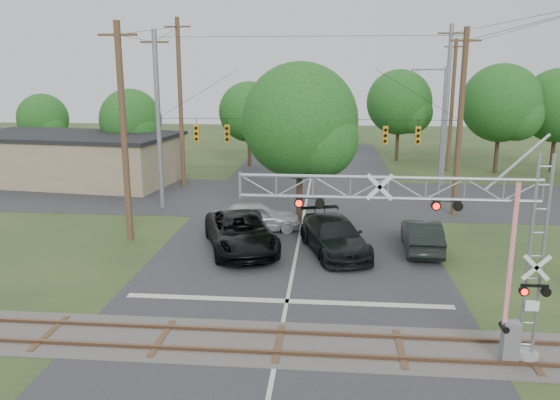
# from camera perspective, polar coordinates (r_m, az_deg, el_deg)

# --- Properties ---
(ground) EXTENTS (160.00, 160.00, 0.00)m
(ground) POSITION_cam_1_polar(r_m,az_deg,el_deg) (17.10, -0.79, -18.00)
(ground) COLOR #263E1C
(ground) RESTS_ON ground
(road_main) EXTENTS (14.00, 90.00, 0.02)m
(road_main) POSITION_cam_1_polar(r_m,az_deg,el_deg) (26.14, 1.53, -6.59)
(road_main) COLOR #2A2B2D
(road_main) RESTS_ON ground
(road_cross) EXTENTS (90.00, 12.00, 0.02)m
(road_cross) POSITION_cam_1_polar(r_m,az_deg,el_deg) (39.58, 2.86, 0.27)
(road_cross) COLOR #2A2B2D
(road_cross) RESTS_ON ground
(railroad_track) EXTENTS (90.00, 3.20, 0.17)m
(railroad_track) POSITION_cam_1_polar(r_m,az_deg,el_deg) (18.82, -0.13, -14.78)
(railroad_track) COLOR #4D4743
(railroad_track) RESTS_ON ground
(crossing_gantry) EXTENTS (9.47, 0.84, 6.57)m
(crossing_gantry) POSITION_cam_1_polar(r_m,az_deg,el_deg) (17.24, 16.69, -3.59)
(crossing_gantry) COLOR gray
(crossing_gantry) RESTS_ON ground
(traffic_signal_span) EXTENTS (19.34, 0.36, 11.50)m
(traffic_signal_span) POSITION_cam_1_polar(r_m,az_deg,el_deg) (34.70, 4.10, 7.76)
(traffic_signal_span) COLOR gray
(traffic_signal_span) RESTS_ON ground
(pickup_black) EXTENTS (5.07, 7.35, 1.87)m
(pickup_black) POSITION_cam_1_polar(r_m,az_deg,el_deg) (27.81, -4.12, -3.40)
(pickup_black) COLOR black
(pickup_black) RESTS_ON ground
(car_dark) EXTENTS (4.12, 6.55, 1.77)m
(car_dark) POSITION_cam_1_polar(r_m,az_deg,el_deg) (27.48, 5.69, -3.74)
(car_dark) COLOR black
(car_dark) RESTS_ON ground
(sedan_silver) EXTENTS (5.34, 3.22, 1.70)m
(sedan_silver) POSITION_cam_1_polar(r_m,az_deg,el_deg) (31.10, -2.50, -1.74)
(sedan_silver) COLOR #B0B2B8
(sedan_silver) RESTS_ON ground
(suv_dark) EXTENTS (1.91, 4.98, 1.62)m
(suv_dark) POSITION_cam_1_polar(r_m,az_deg,el_deg) (28.57, 14.59, -3.61)
(suv_dark) COLOR black
(suv_dark) RESTS_ON ground
(commercial_building) EXTENTS (18.02, 10.80, 3.98)m
(commercial_building) POSITION_cam_1_polar(r_m,az_deg,el_deg) (48.07, -21.00, 4.12)
(commercial_building) COLOR #89765B
(commercial_building) RESTS_ON ground
(streetlight) EXTENTS (2.47, 0.26, 9.28)m
(streetlight) POSITION_cam_1_polar(r_m,az_deg,el_deg) (41.09, 16.37, 7.55)
(streetlight) COLOR gray
(streetlight) RESTS_ON ground
(utility_poles) EXTENTS (24.44, 29.65, 12.89)m
(utility_poles) POSITION_cam_1_polar(r_m,az_deg,el_deg) (37.28, 7.90, 8.97)
(utility_poles) COLOR #493122
(utility_poles) RESTS_ON ground
(treeline) EXTENTS (54.02, 31.41, 9.65)m
(treeline) POSITION_cam_1_polar(r_m,az_deg,el_deg) (48.04, 8.67, 9.33)
(treeline) COLOR #362618
(treeline) RESTS_ON ground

